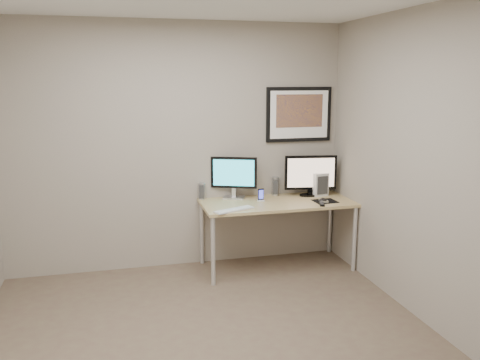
{
  "coord_description": "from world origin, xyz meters",
  "views": [
    {
      "loc": [
        -0.68,
        -3.61,
        2.03
      ],
      "look_at": [
        0.53,
        1.1,
        1.04
      ],
      "focal_mm": 38.0,
      "sensor_mm": 36.0,
      "label": 1
    }
  ],
  "objects_px": {
    "speaker_right": "(275,186)",
    "keyboard": "(234,210)",
    "desk": "(277,208)",
    "framed_art": "(299,114)",
    "monitor_tv": "(311,174)",
    "phone_dock": "(261,195)",
    "fan_unit": "(319,184)",
    "monitor_large": "(234,176)",
    "speaker_left": "(202,191)"
  },
  "relations": [
    {
      "from": "speaker_right",
      "to": "framed_art",
      "type": "bearing_deg",
      "value": 23.99
    },
    {
      "from": "monitor_large",
      "to": "monitor_tv",
      "type": "distance_m",
      "value": 0.85
    },
    {
      "from": "keyboard",
      "to": "phone_dock",
      "type": "bearing_deg",
      "value": 16.59
    },
    {
      "from": "desk",
      "to": "speaker_left",
      "type": "height_order",
      "value": "speaker_left"
    },
    {
      "from": "fan_unit",
      "to": "speaker_left",
      "type": "bearing_deg",
      "value": 163.1
    },
    {
      "from": "framed_art",
      "to": "speaker_left",
      "type": "distance_m",
      "value": 1.37
    },
    {
      "from": "monitor_large",
      "to": "keyboard",
      "type": "xyz_separation_m",
      "value": [
        -0.12,
        -0.5,
        -0.24
      ]
    },
    {
      "from": "monitor_large",
      "to": "fan_unit",
      "type": "bearing_deg",
      "value": 15.41
    },
    {
      "from": "phone_dock",
      "to": "monitor_tv",
      "type": "bearing_deg",
      "value": 4.12
    },
    {
      "from": "speaker_right",
      "to": "phone_dock",
      "type": "bearing_deg",
      "value": -119.96
    },
    {
      "from": "monitor_large",
      "to": "monitor_tv",
      "type": "bearing_deg",
      "value": 15.33
    },
    {
      "from": "framed_art",
      "to": "monitor_large",
      "type": "distance_m",
      "value": 0.99
    },
    {
      "from": "desk",
      "to": "framed_art",
      "type": "bearing_deg",
      "value": 43.46
    },
    {
      "from": "monitor_tv",
      "to": "speaker_right",
      "type": "bearing_deg",
      "value": 170.09
    },
    {
      "from": "keyboard",
      "to": "fan_unit",
      "type": "height_order",
      "value": "fan_unit"
    },
    {
      "from": "desk",
      "to": "speaker_left",
      "type": "distance_m",
      "value": 0.83
    },
    {
      "from": "desk",
      "to": "monitor_large",
      "type": "relative_size",
      "value": 3.37
    },
    {
      "from": "keyboard",
      "to": "desk",
      "type": "bearing_deg",
      "value": 2.2
    },
    {
      "from": "framed_art",
      "to": "speaker_right",
      "type": "relative_size",
      "value": 3.7
    },
    {
      "from": "phone_dock",
      "to": "fan_unit",
      "type": "height_order",
      "value": "fan_unit"
    },
    {
      "from": "fan_unit",
      "to": "monitor_large",
      "type": "bearing_deg",
      "value": 163.4
    },
    {
      "from": "speaker_right",
      "to": "keyboard",
      "type": "distance_m",
      "value": 0.81
    },
    {
      "from": "speaker_right",
      "to": "fan_unit",
      "type": "bearing_deg",
      "value": -1.15
    },
    {
      "from": "framed_art",
      "to": "monitor_large",
      "type": "height_order",
      "value": "framed_art"
    },
    {
      "from": "speaker_left",
      "to": "speaker_right",
      "type": "height_order",
      "value": "speaker_right"
    },
    {
      "from": "speaker_right",
      "to": "fan_unit",
      "type": "xyz_separation_m",
      "value": [
        0.47,
        -0.14,
        0.03
      ]
    },
    {
      "from": "framed_art",
      "to": "phone_dock",
      "type": "height_order",
      "value": "framed_art"
    },
    {
      "from": "monitor_tv",
      "to": "speaker_left",
      "type": "xyz_separation_m",
      "value": [
        -1.19,
        0.14,
        -0.15
      ]
    },
    {
      "from": "monitor_large",
      "to": "desk",
      "type": "bearing_deg",
      "value": -10.46
    },
    {
      "from": "speaker_left",
      "to": "speaker_right",
      "type": "distance_m",
      "value": 0.83
    },
    {
      "from": "framed_art",
      "to": "speaker_left",
      "type": "bearing_deg",
      "value": -178.6
    },
    {
      "from": "desk",
      "to": "monitor_tv",
      "type": "bearing_deg",
      "value": 20.16
    },
    {
      "from": "framed_art",
      "to": "fan_unit",
      "type": "bearing_deg",
      "value": -43.14
    },
    {
      "from": "desk",
      "to": "phone_dock",
      "type": "xyz_separation_m",
      "value": [
        -0.17,
        0.05,
        0.13
      ]
    },
    {
      "from": "monitor_tv",
      "to": "phone_dock",
      "type": "xyz_separation_m",
      "value": [
        -0.61,
        -0.11,
        -0.17
      ]
    },
    {
      "from": "monitor_tv",
      "to": "keyboard",
      "type": "height_order",
      "value": "monitor_tv"
    },
    {
      "from": "desk",
      "to": "monitor_tv",
      "type": "height_order",
      "value": "monitor_tv"
    },
    {
      "from": "desk",
      "to": "fan_unit",
      "type": "height_order",
      "value": "fan_unit"
    },
    {
      "from": "phone_dock",
      "to": "keyboard",
      "type": "bearing_deg",
      "value": -147.04
    },
    {
      "from": "desk",
      "to": "monitor_large",
      "type": "distance_m",
      "value": 0.58
    },
    {
      "from": "phone_dock",
      "to": "keyboard",
      "type": "xyz_separation_m",
      "value": [
        -0.36,
        -0.3,
        -0.06
      ]
    },
    {
      "from": "speaker_left",
      "to": "monitor_large",
      "type": "bearing_deg",
      "value": 6.94
    },
    {
      "from": "monitor_tv",
      "to": "phone_dock",
      "type": "bearing_deg",
      "value": -160.46
    },
    {
      "from": "speaker_right",
      "to": "monitor_tv",
      "type": "bearing_deg",
      "value": -3.96
    },
    {
      "from": "speaker_left",
      "to": "keyboard",
      "type": "distance_m",
      "value": 0.6
    },
    {
      "from": "desk",
      "to": "speaker_right",
      "type": "height_order",
      "value": "speaker_right"
    },
    {
      "from": "keyboard",
      "to": "fan_unit",
      "type": "bearing_deg",
      "value": -2.29
    },
    {
      "from": "phone_dock",
      "to": "speaker_left",
      "type": "bearing_deg",
      "value": 150.69
    },
    {
      "from": "phone_dock",
      "to": "framed_art",
      "type": "bearing_deg",
      "value": 22.36
    },
    {
      "from": "fan_unit",
      "to": "monitor_tv",
      "type": "bearing_deg",
      "value": 164.06
    }
  ]
}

